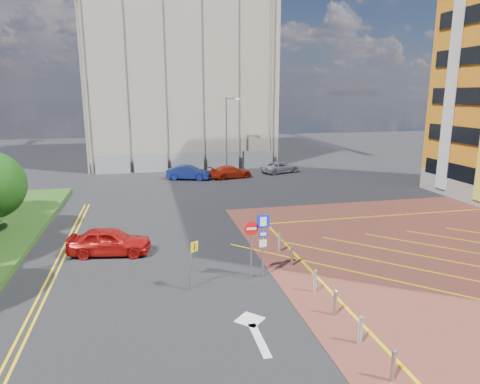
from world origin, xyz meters
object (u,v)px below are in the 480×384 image
object	(u,v)px
car_red_left	(109,241)
car_silver_back	(280,167)
sign_cluster	(259,238)
warning_sign	(191,259)
car_red_back	(231,172)
lamp_back	(227,132)
car_blue_back	(188,173)

from	to	relation	value
car_red_left	car_silver_back	world-z (taller)	car_red_left
sign_cluster	warning_sign	size ratio (longest dim) A/B	1.43
warning_sign	car_red_left	world-z (taller)	warning_sign
car_red_left	car_red_back	size ratio (longest dim) A/B	0.99
warning_sign	sign_cluster	bearing A→B (deg)	10.45
sign_cluster	car_silver_back	distance (m)	27.36
lamp_back	warning_sign	distance (m)	28.60
lamp_back	car_silver_back	distance (m)	6.86
warning_sign	car_blue_back	distance (m)	24.81
sign_cluster	car_red_back	bearing A→B (deg)	81.57
lamp_back	car_blue_back	world-z (taller)	lamp_back
car_red_left	car_red_back	distance (m)	21.96
lamp_back	car_blue_back	size ratio (longest dim) A/B	1.87
warning_sign	car_red_back	size ratio (longest dim) A/B	0.52
sign_cluster	car_silver_back	world-z (taller)	sign_cluster
car_blue_back	sign_cluster	bearing A→B (deg)	-160.55
sign_cluster	car_blue_back	size ratio (longest dim) A/B	0.75
warning_sign	car_silver_back	distance (m)	29.09
car_red_left	car_blue_back	world-z (taller)	car_red_left
sign_cluster	lamp_back	bearing A→B (deg)	82.03
warning_sign	car_silver_back	size ratio (longest dim) A/B	0.52
lamp_back	warning_sign	size ratio (longest dim) A/B	3.57
sign_cluster	warning_sign	xyz separation A→B (m)	(-3.15, -0.58, -0.52)
car_red_back	sign_cluster	bearing A→B (deg)	157.73
warning_sign	car_red_back	distance (m)	25.43
sign_cluster	car_red_left	xyz separation A→B (m)	(-6.96, 4.66, -1.22)
warning_sign	car_silver_back	bearing A→B (deg)	64.53
lamp_back	car_red_back	bearing A→B (deg)	-94.37
lamp_back	warning_sign	bearing A→B (deg)	-104.10
sign_cluster	car_blue_back	world-z (taller)	sign_cluster
sign_cluster	car_blue_back	bearing A→B (deg)	91.73
warning_sign	car_blue_back	world-z (taller)	warning_sign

